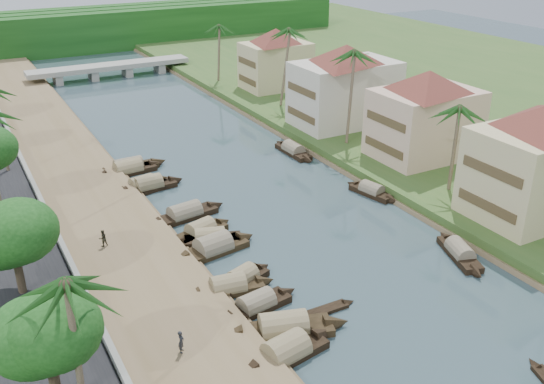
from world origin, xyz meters
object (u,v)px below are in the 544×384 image
bridge (110,68)px  building_near (541,159)px  sampan_1 (286,353)px  person_near (181,342)px

bridge → building_near: size_ratio=1.89×
building_near → sampan_1: 30.26m
bridge → person_near: bearing=-101.9°
bridge → sampan_1: (-10.17, -79.49, -1.30)m
building_near → person_near: building_near is taller
building_near → sampan_1: (-29.16, -5.49, -5.96)m
building_near → person_near: bearing=-175.8°
building_near → person_near: 35.56m
bridge → building_near: building_near is taller
building_near → sampan_1: bearing=-169.3°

